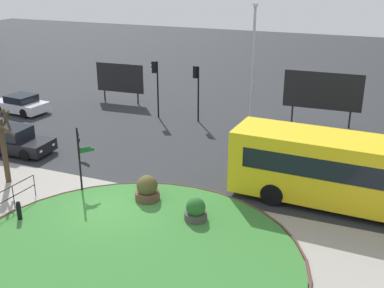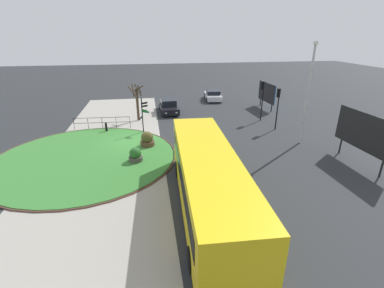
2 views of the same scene
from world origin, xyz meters
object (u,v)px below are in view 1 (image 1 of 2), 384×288
object	(u,v)px
billboard_right	(120,78)
planter_kerbside	(196,211)
street_tree_bare	(3,143)
planter_near_signpost	(147,190)
signpost_directional	(81,156)
traffic_light_near	(197,81)
billboard_left	(323,91)
car_near_lane	(13,141)
bollard_foreground	(19,211)
car_far_lane	(21,104)
bus_yellow	(367,174)
lamppost_tall	(253,62)
traffic_light_far	(156,77)

from	to	relation	value
billboard_right	planter_kerbside	bearing A→B (deg)	-53.10
street_tree_bare	planter_near_signpost	bearing A→B (deg)	6.61
signpost_directional	traffic_light_near	world-z (taller)	traffic_light_near
billboard_left	street_tree_bare	xyz separation A→B (m)	(-12.45, -14.76, -0.24)
signpost_directional	car_near_lane	size ratio (longest dim) A/B	0.70
bollard_foreground	planter_kerbside	xyz separation A→B (m)	(6.63, 2.75, 0.01)
traffic_light_near	billboard_right	bearing A→B (deg)	-7.41
bollard_foreground	planter_near_signpost	bearing A→B (deg)	41.83
car_far_lane	planter_kerbside	bearing A→B (deg)	156.43
car_far_lane	planter_kerbside	xyz separation A→B (m)	(17.27, -9.46, -0.13)
bollard_foreground	billboard_right	size ratio (longest dim) A/B	0.23
car_far_lane	traffic_light_near	world-z (taller)	traffic_light_near
bus_yellow	planter_kerbside	world-z (taller)	bus_yellow
bus_yellow	street_tree_bare	bearing A→B (deg)	15.33
lamppost_tall	car_near_lane	bearing A→B (deg)	-138.25
car_near_lane	traffic_light_far	size ratio (longest dim) A/B	1.15
lamppost_tall	planter_kerbside	distance (m)	13.54
car_far_lane	street_tree_bare	size ratio (longest dim) A/B	1.08
signpost_directional	lamppost_tall	xyz separation A→B (m)	(4.36, 12.38, 2.37)
lamppost_tall	street_tree_bare	bearing A→B (deg)	-122.56
bollard_foreground	billboard_left	world-z (taller)	billboard_left
bus_yellow	billboard_left	world-z (taller)	billboard_left
bus_yellow	billboard_right	bearing A→B (deg)	-28.38
street_tree_bare	bus_yellow	bearing A→B (deg)	12.94
bus_yellow	billboard_left	xyz separation A→B (m)	(-3.47, 11.11, 0.59)
bollard_foreground	traffic_light_near	size ratio (longest dim) A/B	0.24
billboard_left	street_tree_bare	distance (m)	19.32
lamppost_tall	planter_kerbside	size ratio (longest dim) A/B	7.27
traffic_light_near	planter_near_signpost	world-z (taller)	traffic_light_near
signpost_directional	car_far_lane	size ratio (longest dim) A/B	0.77
billboard_left	billboard_right	xyz separation A→B (m)	(-14.83, -0.22, -0.41)
traffic_light_far	planter_kerbside	bearing A→B (deg)	112.62
planter_kerbside	car_near_lane	bearing A→B (deg)	165.19
signpost_directional	street_tree_bare	bearing A→B (deg)	-171.72
bus_yellow	billboard_right	distance (m)	21.29
car_far_lane	billboard_left	size ratio (longest dim) A/B	0.82
lamppost_tall	traffic_light_far	bearing A→B (deg)	-172.86
bus_yellow	planter_near_signpost	world-z (taller)	bus_yellow
signpost_directional	planter_kerbside	bearing A→B (deg)	-5.55
signpost_directional	bus_yellow	size ratio (longest dim) A/B	0.27
planter_kerbside	street_tree_bare	world-z (taller)	street_tree_bare
signpost_directional	car_far_lane	bearing A→B (deg)	142.13
bollard_foreground	bus_yellow	world-z (taller)	bus_yellow
bus_yellow	traffic_light_far	bearing A→B (deg)	-28.70
car_far_lane	billboard_right	distance (m)	7.35
billboard_left	traffic_light_far	bearing A→B (deg)	-167.92
signpost_directional	billboard_left	xyz separation A→B (m)	(8.54, 14.20, 0.49)
bus_yellow	traffic_light_far	xyz separation A→B (m)	(-14.08, 8.49, 1.17)
signpost_directional	street_tree_bare	world-z (taller)	street_tree_bare
car_far_lane	street_tree_bare	distance (m)	12.18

